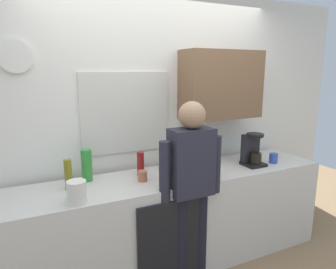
# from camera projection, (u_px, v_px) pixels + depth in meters

# --- Properties ---
(kitchen_counter) EXTENTS (3.06, 0.64, 0.89)m
(kitchen_counter) POSITION_uv_depth(u_px,v_px,m) (174.00, 219.00, 2.86)
(kitchen_counter) COLOR beige
(kitchen_counter) RESTS_ON ground_plane
(dishwasher_panel) EXTENTS (0.56, 0.02, 0.80)m
(dishwasher_panel) POSITION_uv_depth(u_px,v_px,m) (169.00, 247.00, 2.49)
(dishwasher_panel) COLOR black
(dishwasher_panel) RESTS_ON ground_plane
(back_wall_assembly) EXTENTS (4.66, 0.42, 2.60)m
(back_wall_assembly) POSITION_uv_depth(u_px,v_px,m) (163.00, 119.00, 3.06)
(back_wall_assembly) COLOR silver
(back_wall_assembly) RESTS_ON ground_plane
(coffee_maker) EXTENTS (0.20, 0.20, 0.33)m
(coffee_maker) POSITION_uv_depth(u_px,v_px,m) (252.00, 151.00, 3.04)
(coffee_maker) COLOR black
(coffee_maker) RESTS_ON kitchen_counter
(bottle_clear_soda) EXTENTS (0.09, 0.09, 0.28)m
(bottle_clear_soda) POSITION_uv_depth(u_px,v_px,m) (87.00, 165.00, 2.60)
(bottle_clear_soda) COLOR #2D8C33
(bottle_clear_soda) RESTS_ON kitchen_counter
(bottle_amber_beer) EXTENTS (0.06, 0.06, 0.23)m
(bottle_amber_beer) POSITION_uv_depth(u_px,v_px,m) (168.00, 159.00, 2.88)
(bottle_amber_beer) COLOR brown
(bottle_amber_beer) RESTS_ON kitchen_counter
(bottle_red_vinegar) EXTENTS (0.06, 0.06, 0.22)m
(bottle_red_vinegar) POSITION_uv_depth(u_px,v_px,m) (141.00, 164.00, 2.74)
(bottle_red_vinegar) COLOR maroon
(bottle_red_vinegar) RESTS_ON kitchen_counter
(bottle_olive_oil) EXTENTS (0.06, 0.06, 0.25)m
(bottle_olive_oil) POSITION_uv_depth(u_px,v_px,m) (68.00, 175.00, 2.41)
(bottle_olive_oil) COLOR olive
(bottle_olive_oil) RESTS_ON kitchen_counter
(cup_terracotta_mug) EXTENTS (0.08, 0.08, 0.09)m
(cup_terracotta_mug) POSITION_uv_depth(u_px,v_px,m) (142.00, 176.00, 2.61)
(cup_terracotta_mug) COLOR #B26647
(cup_terracotta_mug) RESTS_ON kitchen_counter
(cup_yellow_cup) EXTENTS (0.07, 0.07, 0.08)m
(cup_yellow_cup) POSITION_uv_depth(u_px,v_px,m) (203.00, 159.00, 3.14)
(cup_yellow_cup) COLOR yellow
(cup_yellow_cup) RESTS_ON kitchen_counter
(cup_blue_mug) EXTENTS (0.08, 0.08, 0.10)m
(cup_blue_mug) POSITION_uv_depth(u_px,v_px,m) (273.00, 158.00, 3.12)
(cup_blue_mug) COLOR #3351B2
(cup_blue_mug) RESTS_ON kitchen_counter
(potted_plant) EXTENTS (0.15, 0.15, 0.23)m
(potted_plant) POSITION_uv_depth(u_px,v_px,m) (183.00, 164.00, 2.67)
(potted_plant) COLOR #9E5638
(potted_plant) RESTS_ON kitchen_counter
(storage_canister) EXTENTS (0.14, 0.14, 0.17)m
(storage_canister) POSITION_uv_depth(u_px,v_px,m) (77.00, 192.00, 2.16)
(storage_canister) COLOR silver
(storage_canister) RESTS_ON kitchen_counter
(person_at_sink) EXTENTS (0.57, 0.22, 1.60)m
(person_at_sink) POSITION_uv_depth(u_px,v_px,m) (191.00, 180.00, 2.50)
(person_at_sink) COLOR black
(person_at_sink) RESTS_ON ground_plane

